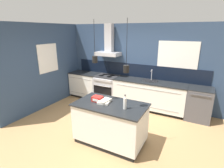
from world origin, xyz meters
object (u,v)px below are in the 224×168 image
oven_range (107,88)px  book_stack (105,101)px  dishwasher (199,104)px  bottle_on_island (125,103)px  red_supply_box (97,99)px

oven_range → book_stack: bearing=-61.8°
oven_range → dishwasher: same height
bottle_on_island → red_supply_box: 0.70m
book_stack → red_supply_box: bearing=-179.4°
oven_range → red_supply_box: size_ratio=4.28×
red_supply_box → oven_range: bearing=114.1°
book_stack → red_supply_box: red_supply_box is taller
dishwasher → bottle_on_island: (-1.29, -2.13, 0.58)m
book_stack → red_supply_box: (-0.18, -0.00, 0.02)m
dishwasher → red_supply_box: size_ratio=4.28×
dishwasher → bottle_on_island: bearing=-121.3°
dishwasher → book_stack: bearing=-131.3°
oven_range → dishwasher: bearing=0.1°
oven_range → dishwasher: size_ratio=1.00×
bottle_on_island → red_supply_box: bottle_on_island is taller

